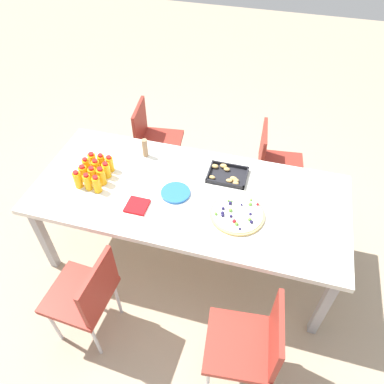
{
  "coord_description": "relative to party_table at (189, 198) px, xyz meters",
  "views": [
    {
      "loc": [
        0.52,
        -1.77,
        2.64
      ],
      "look_at": [
        0.03,
        -0.01,
        0.77
      ],
      "focal_mm": 34.1,
      "sensor_mm": 36.0,
      "label": 1
    }
  ],
  "objects": [
    {
      "name": "juice_bottle_7",
      "position": [
        -0.71,
        -0.01,
        0.13
      ],
      "size": [
        0.06,
        0.06,
        0.15
      ],
      "color": "#FAAE14",
      "rests_on": "party_table"
    },
    {
      "name": "chair_near_left",
      "position": [
        -0.45,
        -0.82,
        -0.19
      ],
      "size": [
        0.42,
        0.42,
        0.83
      ],
      "rotation": [
        0.0,
        0.0,
        1.52
      ],
      "color": "maroon",
      "rests_on": "ground_plane"
    },
    {
      "name": "juice_bottle_0",
      "position": [
        -0.79,
        -0.15,
        0.13
      ],
      "size": [
        0.06,
        0.06,
        0.15
      ],
      "color": "#F9AD14",
      "rests_on": "party_table"
    },
    {
      "name": "juice_bottle_2",
      "position": [
        -0.64,
        -0.16,
        0.13
      ],
      "size": [
        0.06,
        0.06,
        0.14
      ],
      "color": "#F9AC14",
      "rests_on": "party_table"
    },
    {
      "name": "plate_stack",
      "position": [
        -0.09,
        -0.04,
        0.07
      ],
      "size": [
        0.21,
        0.21,
        0.02
      ],
      "color": "blue",
      "rests_on": "party_table"
    },
    {
      "name": "juice_bottle_11",
      "position": [
        -0.64,
        0.07,
        0.12
      ],
      "size": [
        0.06,
        0.06,
        0.14
      ],
      "color": "#FAAB14",
      "rests_on": "party_table"
    },
    {
      "name": "fruit_pizza",
      "position": [
        0.38,
        -0.12,
        0.07
      ],
      "size": [
        0.37,
        0.37,
        0.05
      ],
      "color": "tan",
      "rests_on": "party_table"
    },
    {
      "name": "juice_bottle_8",
      "position": [
        -0.64,
        -0.0,
        0.12
      ],
      "size": [
        0.06,
        0.06,
        0.13
      ],
      "color": "#F8AF14",
      "rests_on": "party_table"
    },
    {
      "name": "juice_bottle_1",
      "position": [
        -0.71,
        -0.15,
        0.12
      ],
      "size": [
        0.06,
        0.06,
        0.14
      ],
      "color": "#F9AE14",
      "rests_on": "party_table"
    },
    {
      "name": "snack_tray",
      "position": [
        0.23,
        0.24,
        0.07
      ],
      "size": [
        0.29,
        0.23,
        0.04
      ],
      "color": "black",
      "rests_on": "party_table"
    },
    {
      "name": "juice_bottle_4",
      "position": [
        -0.71,
        -0.08,
        0.12
      ],
      "size": [
        0.06,
        0.06,
        0.14
      ],
      "color": "#F9AC14",
      "rests_on": "party_table"
    },
    {
      "name": "chair_far_right",
      "position": [
        0.56,
        0.81,
        -0.19
      ],
      "size": [
        0.44,
        0.44,
        0.83
      ],
      "rotation": [
        0.0,
        0.0,
        -1.45
      ],
      "color": "maroon",
      "rests_on": "ground_plane"
    },
    {
      "name": "ground_plane",
      "position": [
        0.0,
        0.0,
        -0.69
      ],
      "size": [
        12.0,
        12.0,
        0.0
      ],
      "primitive_type": "plane",
      "color": "tan"
    },
    {
      "name": "juice_bottle_5",
      "position": [
        -0.64,
        -0.08,
        0.13
      ],
      "size": [
        0.06,
        0.06,
        0.15
      ],
      "color": "#F9AD14",
      "rests_on": "party_table"
    },
    {
      "name": "party_table",
      "position": [
        0.0,
        0.0,
        0.0
      ],
      "size": [
        2.27,
        0.99,
        0.75
      ],
      "color": "silver",
      "rests_on": "ground_plane"
    },
    {
      "name": "juice_bottle_10",
      "position": [
        -0.71,
        0.07,
        0.13
      ],
      "size": [
        0.06,
        0.06,
        0.14
      ],
      "color": "#F9AC14",
      "rests_on": "party_table"
    },
    {
      "name": "cardboard_tube",
      "position": [
        -0.45,
        0.31,
        0.14
      ],
      "size": [
        0.04,
        0.04,
        0.16
      ],
      "primitive_type": "cylinder",
      "color": "#9E7A56",
      "rests_on": "party_table"
    },
    {
      "name": "chair_far_left",
      "position": [
        -0.6,
        0.86,
        -0.19
      ],
      "size": [
        0.45,
        0.45,
        0.83
      ],
      "rotation": [
        0.0,
        0.0,
        -1.44
      ],
      "color": "maroon",
      "rests_on": "ground_plane"
    },
    {
      "name": "napkin_stack",
      "position": [
        -0.31,
        -0.23,
        0.07
      ],
      "size": [
        0.15,
        0.15,
        0.02
      ],
      "primitive_type": "cube",
      "color": "red",
      "rests_on": "party_table"
    },
    {
      "name": "juice_bottle_3",
      "position": [
        -0.78,
        -0.08,
        0.12
      ],
      "size": [
        0.06,
        0.06,
        0.14
      ],
      "color": "#FAAD14",
      "rests_on": "party_table"
    },
    {
      "name": "juice_bottle_9",
      "position": [
        -0.78,
        0.07,
        0.12
      ],
      "size": [
        0.06,
        0.06,
        0.14
      ],
      "color": "#F9AE14",
      "rests_on": "party_table"
    },
    {
      "name": "chair_near_right",
      "position": [
        0.63,
        -0.85,
        -0.19
      ],
      "size": [
        0.44,
        0.44,
        0.83
      ],
      "rotation": [
        0.0,
        0.0,
        1.68
      ],
      "color": "maroon",
      "rests_on": "ground_plane"
    },
    {
      "name": "juice_bottle_6",
      "position": [
        -0.79,
        -0.01,
        0.13
      ],
      "size": [
        0.05,
        0.05,
        0.15
      ],
      "color": "#F9AE14",
      "rests_on": "party_table"
    }
  ]
}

